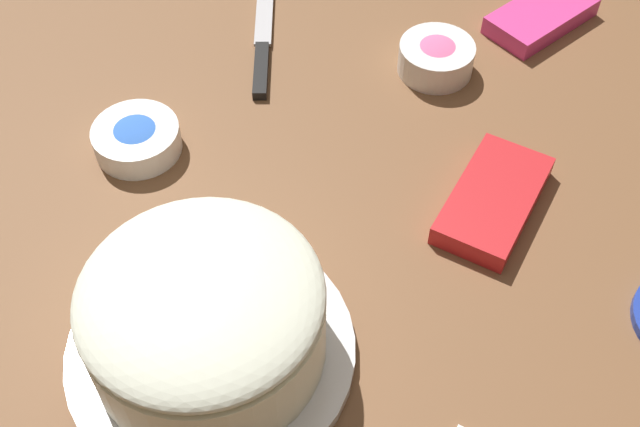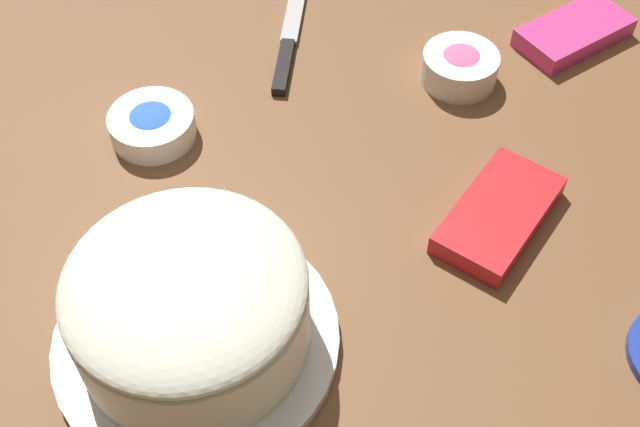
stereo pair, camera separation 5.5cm
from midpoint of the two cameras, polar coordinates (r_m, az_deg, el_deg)
The scene contains 7 objects.
ground_plane at distance 0.88m, azimuth 1.78°, elevation 2.37°, with size 1.54×1.54×0.00m, color brown.
frosted_cake at distance 0.72m, azimuth -10.44°, elevation -7.89°, with size 0.27×0.27×0.12m.
spreading_knife at distance 1.04m, azimuth -5.71°, elevation 11.93°, with size 0.19×0.17×0.01m.
sprinkle_bowl_blue at distance 0.93m, azimuth -14.75°, elevation 5.23°, with size 0.10×0.10×0.03m.
sprinkle_bowl_pink at distance 1.00m, azimuth 6.81°, elevation 11.12°, with size 0.09×0.09×0.04m.
candy_box_lower at distance 1.10m, azimuth 14.41°, elevation 13.50°, with size 0.15×0.07×0.02m, color #E53D8E.
candy_box_upper at distance 0.86m, azimuth 10.62°, elevation 0.90°, with size 0.16×0.08×0.03m, color red.
Camera 1 is at (-0.47, -0.34, 0.66)m, focal length 44.39 mm.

